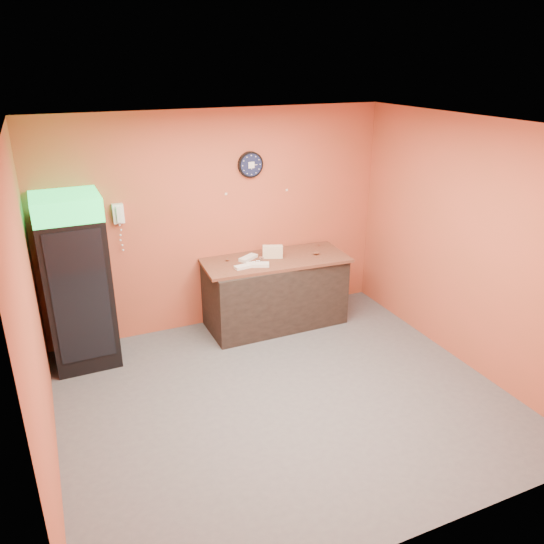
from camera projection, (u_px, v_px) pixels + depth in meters
floor at (284, 397)px, 5.63m from camera, size 4.50×4.50×0.00m
back_wall at (219, 221)px, 6.80m from camera, size 4.50×0.02×2.80m
left_wall at (32, 318)px, 4.26m from camera, size 0.02×4.00×2.80m
right_wall at (467, 245)px, 5.94m from camera, size 0.02×4.00×2.80m
ceiling at (287, 126)px, 4.58m from camera, size 4.50×4.00×0.02m
beverage_cooler at (78, 285)px, 5.94m from camera, size 0.71×0.73×2.01m
prep_counter at (275, 293)px, 7.04m from camera, size 1.80×0.81×0.90m
wall_clock at (251, 165)px, 6.67m from camera, size 0.33×0.06×0.33m
wall_phone at (118, 214)px, 6.19m from camera, size 0.13×0.11×0.23m
butcher_paper at (275, 260)px, 6.87m from camera, size 1.93×0.91×0.04m
sub_roll_stack at (273, 252)px, 6.85m from camera, size 0.27×0.18×0.16m
wrapped_sandwich_left at (244, 266)px, 6.55m from camera, size 0.26×0.13×0.04m
wrapped_sandwich_mid at (258, 265)px, 6.60m from camera, size 0.30×0.21×0.04m
wrapped_sandwich_right at (248, 258)px, 6.82m from camera, size 0.29×0.23×0.04m
kitchen_tool at (261, 259)px, 6.75m from camera, size 0.06×0.06×0.06m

